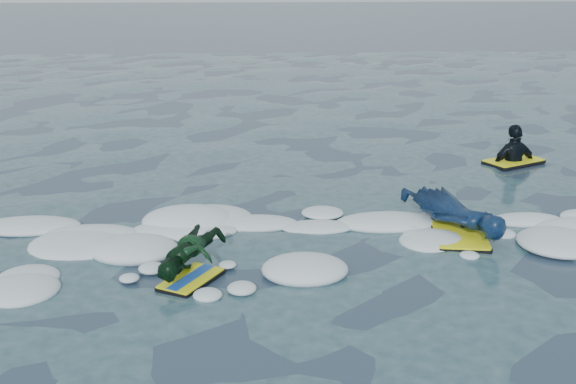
% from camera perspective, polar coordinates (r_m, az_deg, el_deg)
% --- Properties ---
extents(ground, '(120.00, 120.00, 0.00)m').
position_cam_1_polar(ground, '(8.18, -0.05, -6.66)').
color(ground, '#162136').
rests_on(ground, ground).
extents(foam_band, '(12.00, 3.10, 0.30)m').
position_cam_1_polar(foam_band, '(9.13, -0.36, -4.00)').
color(foam_band, white).
rests_on(foam_band, ground).
extents(prone_woman_unit, '(1.31, 1.92, 0.48)m').
position_cam_1_polar(prone_woman_unit, '(9.65, 13.09, -1.71)').
color(prone_woman_unit, black).
rests_on(prone_woman_unit, ground).
extents(prone_child_unit, '(0.97, 1.30, 0.46)m').
position_cam_1_polar(prone_child_unit, '(8.18, -7.63, -5.07)').
color(prone_child_unit, black).
rests_on(prone_child_unit, ground).
extents(waiting_rider_unit, '(1.18, 0.99, 1.55)m').
position_cam_1_polar(waiting_rider_unit, '(13.30, 17.35, 1.86)').
color(waiting_rider_unit, black).
rests_on(waiting_rider_unit, ground).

